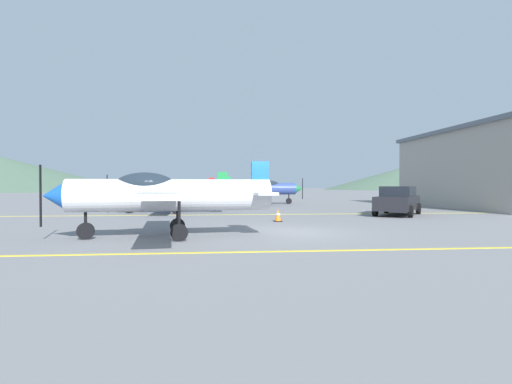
{
  "coord_description": "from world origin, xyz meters",
  "views": [
    {
      "loc": [
        -2.36,
        -14.08,
        1.69
      ],
      "look_at": [
        0.45,
        14.0,
        1.2
      ],
      "focal_mm": 28.06,
      "sensor_mm": 36.0,
      "label": 1
    }
  ],
  "objects": [
    {
      "name": "ground_plane",
      "position": [
        0.0,
        0.0,
        0.0
      ],
      "size": [
        400.0,
        400.0,
        0.0
      ],
      "primitive_type": "plane",
      "color": "slate"
    },
    {
      "name": "apron_line_near",
      "position": [
        0.0,
        -4.09,
        0.01
      ],
      "size": [
        80.0,
        0.16,
        0.01
      ],
      "primitive_type": "cube",
      "color": "yellow",
      "rests_on": "ground_plane"
    },
    {
      "name": "apron_line_far",
      "position": [
        0.0,
        8.63,
        0.01
      ],
      "size": [
        80.0,
        0.16,
        0.01
      ],
      "primitive_type": "cube",
      "color": "yellow",
      "rests_on": "ground_plane"
    },
    {
      "name": "airplane_near",
      "position": [
        -4.05,
        -0.99,
        1.4
      ],
      "size": [
        7.27,
        8.34,
        2.49
      ],
      "color": "silver",
      "rests_on": "ground_plane"
    },
    {
      "name": "airplane_mid",
      "position": [
        -5.17,
        10.51,
        1.4
      ],
      "size": [
        7.21,
        8.31,
        2.49
      ],
      "color": "#33478C",
      "rests_on": "ground_plane"
    },
    {
      "name": "airplane_far",
      "position": [
        1.78,
        21.01,
        1.4
      ],
      "size": [
        7.24,
        8.33,
        2.49
      ],
      "color": "#33478C",
      "rests_on": "ground_plane"
    },
    {
      "name": "airplane_back",
      "position": [
        -6.03,
        29.75,
        1.4
      ],
      "size": [
        7.27,
        8.34,
        2.49
      ],
      "color": "silver",
      "rests_on": "ground_plane"
    },
    {
      "name": "car_sedan",
      "position": [
        7.78,
        7.38,
        0.84
      ],
      "size": [
        3.96,
        4.55,
        1.62
      ],
      "color": "black",
      "rests_on": "ground_plane"
    },
    {
      "name": "traffic_cone_front",
      "position": [
        0.49,
        4.15,
        0.29
      ],
      "size": [
        0.36,
        0.36,
        0.59
      ],
      "color": "black",
      "rests_on": "ground_plane"
    },
    {
      "name": "hangar_building",
      "position": [
        19.24,
        13.79,
        2.91
      ],
      "size": [
        10.4,
        14.56,
        5.8
      ],
      "color": "#9E998E",
      "rests_on": "ground_plane"
    },
    {
      "name": "hill_centerleft",
      "position": [
        69.46,
        129.02,
        4.46
      ],
      "size": [
        63.26,
        63.26,
        8.91
      ],
      "primitive_type": "cone",
      "color": "#4C6651",
      "rests_on": "ground_plane"
    }
  ]
}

